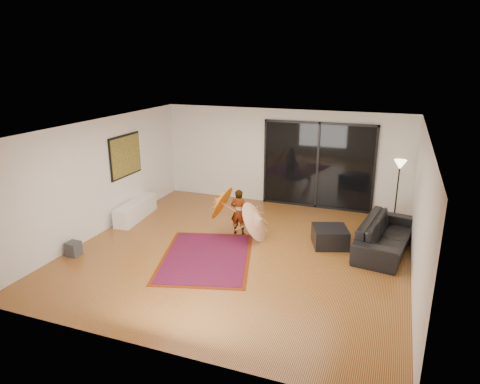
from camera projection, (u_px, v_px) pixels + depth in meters
The scene contains 17 objects.
floor at pixel (239, 251), 9.31m from camera, with size 7.00×7.00×0.00m, color #AD712F.
ceiling at pixel (239, 128), 8.50m from camera, with size 7.00×7.00×0.00m, color white.
wall_back at pixel (283, 157), 12.04m from camera, with size 7.00×7.00×0.00m, color silver.
wall_front at pixel (149, 265), 5.78m from camera, with size 7.00×7.00×0.00m, color silver.
wall_left at pixel (100, 177), 10.07m from camera, with size 7.00×7.00×0.00m, color silver.
wall_right at pixel (420, 213), 7.74m from camera, with size 7.00×7.00×0.00m, color silver.
sliding_door at pixel (318, 166), 11.72m from camera, with size 3.06×0.07×2.40m.
painting at pixel (126, 156), 10.86m from camera, with size 0.04×1.28×1.08m.
media_console at pixel (136, 210), 11.17m from camera, with size 0.41×1.65×0.46m, color white.
speaker at pixel (73, 249), 9.09m from camera, with size 0.26×0.26×0.30m, color #424244.
persian_rug at pixel (206, 257), 9.02m from camera, with size 2.47×2.97×0.02m.
sofa at pixel (385, 235), 9.31m from camera, with size 2.35×0.92×0.69m, color black.
ottoman at pixel (330, 237), 9.55m from camera, with size 0.74×0.74×0.42m, color black.
floor_lamp at pixel (399, 174), 10.30m from camera, with size 0.29×0.29×1.70m.
child at pixel (239, 212), 10.08m from camera, with size 0.40×0.27×1.11m, color #999999.
parasol_orange at pixel (216, 203), 10.16m from camera, with size 0.54×0.87×0.88m.
parasol_white at pixel (261, 219), 9.76m from camera, with size 0.64×0.97×0.98m.
Camera 1 is at (2.97, -7.96, 4.03)m, focal length 32.00 mm.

